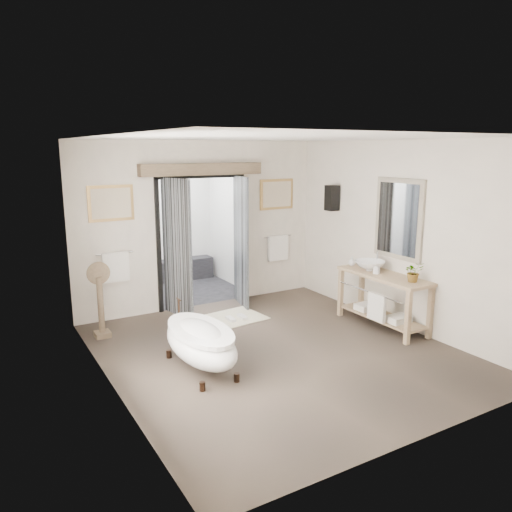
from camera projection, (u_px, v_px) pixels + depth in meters
name	position (u px, v px, depth m)	size (l,w,h in m)	color
ground_plane	(278.00, 352.00, 6.93)	(5.00, 5.00, 0.00)	brown
room_shell	(282.00, 221.00, 6.41)	(4.52, 5.02, 2.91)	beige
shower_room	(172.00, 242.00, 10.11)	(2.22, 2.01, 2.51)	black
back_wall_dressing	(206.00, 220.00, 8.55)	(3.82, 0.80, 2.52)	black
clawfoot_tub	(200.00, 342.00, 6.31)	(0.69, 1.54, 0.75)	black
vanity	(382.00, 296.00, 7.80)	(0.57, 1.60, 0.85)	tan
pedestal_mirror	(101.00, 305.00, 7.38)	(0.34, 0.22, 1.15)	brown
rug	(227.00, 319.00, 8.23)	(1.20, 0.80, 0.01)	beige
slippers	(237.00, 318.00, 8.20)	(0.32, 0.24, 0.05)	silver
basin	(370.00, 266.00, 7.95)	(0.48, 0.48, 0.16)	white
plant	(414.00, 272.00, 7.28)	(0.27, 0.23, 0.30)	gray
soap_bottle_a	(377.00, 268.00, 7.76)	(0.08, 0.08, 0.18)	gray
soap_bottle_b	(352.00, 261.00, 8.31)	(0.12, 0.12, 0.15)	gray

